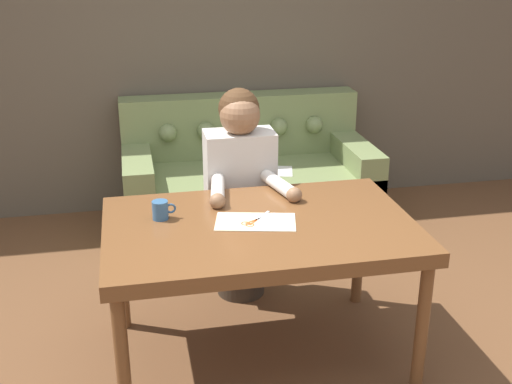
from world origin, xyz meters
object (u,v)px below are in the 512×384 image
scissors (254,222)px  couch (247,181)px  person (240,193)px  mug (161,210)px  dining_table (260,236)px

scissors → couch: bearing=80.3°
person → mug: size_ratio=10.93×
mug → dining_table: bearing=-17.3°
couch → person: (-0.23, -1.04, 0.33)m
scissors → mug: (-0.42, 0.13, 0.04)m
dining_table → scissors: bearing=151.6°
couch → person: person is taller
dining_table → mug: bearing=162.7°
person → scissors: (-0.05, -0.62, 0.10)m
dining_table → mug: size_ratio=12.81×
couch → scissors: 1.74m
person → scissors: size_ratio=6.60×
dining_table → person: person is taller
person → mug: bearing=-133.5°
couch → mug: bearing=-114.6°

